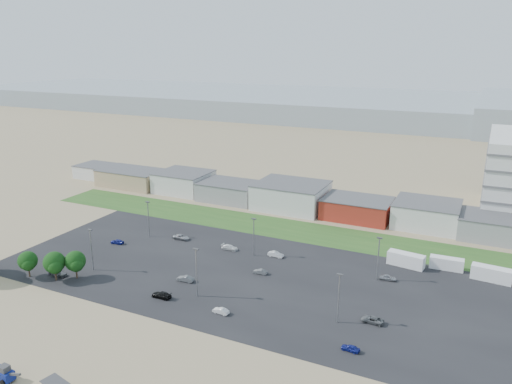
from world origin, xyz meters
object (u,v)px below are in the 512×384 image
Objects in this scene: parked_car_5 at (117,242)px; parked_car_6 at (230,247)px; parked_car_2 at (350,348)px; parked_car_9 at (181,237)px; parked_car_10 at (58,273)px; parked_car_8 at (388,278)px; telehandler at (2,372)px; box_trailer_a at (406,260)px; parked_car_3 at (161,295)px; parked_car_4 at (185,279)px; parked_car_7 at (260,272)px; parked_car_11 at (276,254)px; parked_car_13 at (221,311)px; parked_car_0 at (372,320)px.

parked_car_6 is at bearing 101.37° from parked_car_5.
parked_car_9 is (-55.47, 31.00, 0.10)m from parked_car_2.
parked_car_9 reaches higher than parked_car_10.
parked_car_10 is at bearing -4.84° from parked_car_5.
parked_car_6 reaches higher than parked_car_8.
parked_car_9 is (-8.10, 62.27, -0.76)m from telehandler.
parked_car_3 is at bearing -130.65° from box_trailer_a.
parked_car_4 is 30.65m from parked_car_5.
parked_car_3 is 1.32× the size of parked_car_7.
parked_car_2 is 34.03m from parked_car_7.
parked_car_11 is (-30.21, -8.46, -0.96)m from box_trailer_a.
box_trailer_a is 2.17× the size of parked_car_4.
parked_car_10 is at bearing 106.47° from parked_car_8.
telehandler is at bearing -28.60° from parked_car_13.
box_trailer_a is 57.80m from parked_car_3.
parked_car_3 reaches higher than parked_car_7.
box_trailer_a is 58.78m from parked_car_9.
parked_car_11 reaches higher than parked_car_10.
parked_car_3 is at bearing -39.46° from parked_car_7.
telehandler reaches higher than parked_car_8.
parked_car_6 is at bearing -150.51° from parked_car_13.
parked_car_0 reaches higher than parked_car_13.
parked_car_5 is at bearing 115.51° from telehandler.
parked_car_10 is at bearing -85.20° from parked_car_2.
parked_car_13 is (-27.65, -9.47, -0.03)m from parked_car_0.
parked_car_6 is 0.99× the size of parked_car_10.
parked_car_4 is at bearing -75.65° from parked_car_10.
parked_car_8 is (0.34, 30.24, 0.07)m from parked_car_2.
box_trailer_a reaches higher than parked_car_9.
box_trailer_a is at bearing -179.06° from parked_car_2.
parked_car_4 is 1.09× the size of parked_car_5.
parked_car_6 reaches higher than parked_car_0.
parked_car_4 is 1.17× the size of parked_car_7.
parked_car_2 is 0.90× the size of parked_car_5.
parked_car_10 reaches higher than parked_car_13.
parked_car_3 is 1.23× the size of parked_car_5.
parked_car_10 is at bearing -142.75° from box_trailer_a.
parked_car_3 is at bearing -156.25° from parked_car_9.
parked_car_4 is (6.97, 41.37, -0.76)m from telehandler.
parked_car_6 is 1.30× the size of parked_car_7.
parked_car_6 is at bearing -129.48° from parked_car_7.
parked_car_4 reaches higher than parked_car_6.
parked_car_2 is (-2.65, -39.75, -1.05)m from box_trailer_a.
parked_car_4 reaches higher than parked_car_10.
parked_car_4 is at bearing 177.93° from parked_car_3.
parked_car_13 is (42.68, -19.60, -0.05)m from parked_car_5.
box_trailer_a is 2.49× the size of parked_car_13.
parked_car_3 is 28.75m from parked_car_6.
parked_car_5 is at bearing -102.12° from parked_car_2.
parked_car_0 is at bearing -84.73° from box_trailer_a.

